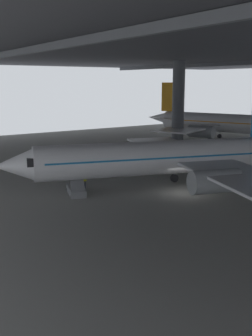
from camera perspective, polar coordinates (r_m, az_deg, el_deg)
ground_plane at (r=41.64m, az=7.97°, el=-3.43°), size 110.00×110.00×0.00m
airplane_main at (r=42.28m, az=5.79°, el=1.49°), size 33.14×33.48×10.83m
boarding_stairs at (r=40.87m, az=-7.09°, el=-2.66°), size 4.30×2.58×4.52m
crew_worker_by_stairs at (r=42.68m, az=-5.94°, el=-1.73°), size 0.33×0.52×1.61m
airplane_distant at (r=79.68m, az=13.88°, el=6.17°), size 33.23×33.17×10.95m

